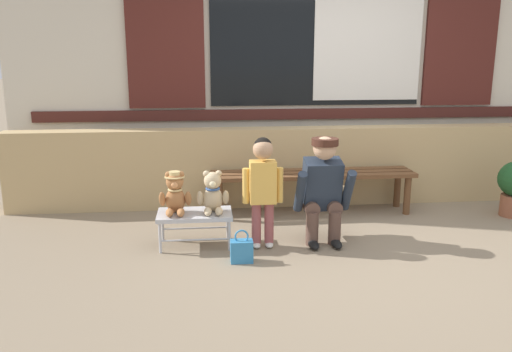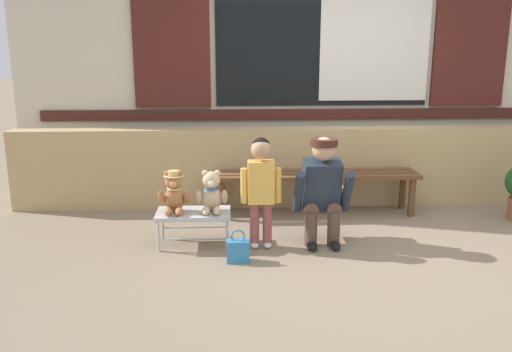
{
  "view_description": "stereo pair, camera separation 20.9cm",
  "coord_description": "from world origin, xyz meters",
  "px_view_note": "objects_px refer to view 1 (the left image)",
  "views": [
    {
      "loc": [
        -1.29,
        -4.07,
        1.65
      ],
      "look_at": [
        -0.83,
        0.49,
        0.55
      ],
      "focal_mm": 36.49,
      "sensor_mm": 36.0,
      "label": 1
    },
    {
      "loc": [
        -1.08,
        -4.09,
        1.65
      ],
      "look_at": [
        -0.83,
        0.49,
        0.55
      ],
      "focal_mm": 36.49,
      "sensor_mm": 36.0,
      "label": 2
    }
  ],
  "objects_px": {
    "teddy_bear_with_hat": "(175,194)",
    "teddy_bear_plain": "(213,194)",
    "wooden_bench_long": "(313,178)",
    "handbag_on_ground": "(242,250)",
    "small_display_bench": "(195,216)",
    "child_standing": "(263,180)",
    "adult_crouching": "(323,189)"
  },
  "relations": [
    {
      "from": "small_display_bench",
      "to": "handbag_on_ground",
      "type": "height_order",
      "value": "small_display_bench"
    },
    {
      "from": "small_display_bench",
      "to": "teddy_bear_plain",
      "type": "bearing_deg",
      "value": 0.51
    },
    {
      "from": "child_standing",
      "to": "wooden_bench_long",
      "type": "bearing_deg",
      "value": 55.7
    },
    {
      "from": "child_standing",
      "to": "adult_crouching",
      "type": "relative_size",
      "value": 1.01
    },
    {
      "from": "small_display_bench",
      "to": "teddy_bear_with_hat",
      "type": "bearing_deg",
      "value": 179.23
    },
    {
      "from": "handbag_on_ground",
      "to": "wooden_bench_long",
      "type": "bearing_deg",
      "value": 55.97
    },
    {
      "from": "wooden_bench_long",
      "to": "teddy_bear_plain",
      "type": "height_order",
      "value": "teddy_bear_plain"
    },
    {
      "from": "wooden_bench_long",
      "to": "teddy_bear_plain",
      "type": "bearing_deg",
      "value": -141.86
    },
    {
      "from": "teddy_bear_with_hat",
      "to": "teddy_bear_plain",
      "type": "height_order",
      "value": "same"
    },
    {
      "from": "wooden_bench_long",
      "to": "handbag_on_ground",
      "type": "xyz_separation_m",
      "value": [
        -0.83,
        -1.23,
        -0.28
      ]
    },
    {
      "from": "teddy_bear_plain",
      "to": "child_standing",
      "type": "distance_m",
      "value": 0.45
    },
    {
      "from": "adult_crouching",
      "to": "teddy_bear_with_hat",
      "type": "bearing_deg",
      "value": 179.66
    },
    {
      "from": "wooden_bench_long",
      "to": "adult_crouching",
      "type": "bearing_deg",
      "value": -95.5
    },
    {
      "from": "adult_crouching",
      "to": "child_standing",
      "type": "bearing_deg",
      "value": -170.91
    },
    {
      "from": "teddy_bear_with_hat",
      "to": "child_standing",
      "type": "bearing_deg",
      "value": -7.28
    },
    {
      "from": "adult_crouching",
      "to": "teddy_bear_plain",
      "type": "bearing_deg",
      "value": 179.59
    },
    {
      "from": "teddy_bear_plain",
      "to": "child_standing",
      "type": "height_order",
      "value": "child_standing"
    },
    {
      "from": "child_standing",
      "to": "handbag_on_ground",
      "type": "bearing_deg",
      "value": -123.2
    },
    {
      "from": "wooden_bench_long",
      "to": "small_display_bench",
      "type": "distance_m",
      "value": 1.46
    },
    {
      "from": "small_display_bench",
      "to": "handbag_on_ground",
      "type": "bearing_deg",
      "value": -47.28
    },
    {
      "from": "teddy_bear_with_hat",
      "to": "teddy_bear_plain",
      "type": "xyz_separation_m",
      "value": [
        0.32,
        -0.0,
        -0.01
      ]
    },
    {
      "from": "small_display_bench",
      "to": "child_standing",
      "type": "height_order",
      "value": "child_standing"
    },
    {
      "from": "teddy_bear_plain",
      "to": "child_standing",
      "type": "relative_size",
      "value": 0.38
    },
    {
      "from": "small_display_bench",
      "to": "teddy_bear_with_hat",
      "type": "height_order",
      "value": "teddy_bear_with_hat"
    },
    {
      "from": "small_display_bench",
      "to": "child_standing",
      "type": "xyz_separation_m",
      "value": [
        0.58,
        -0.09,
        0.33
      ]
    },
    {
      "from": "handbag_on_ground",
      "to": "adult_crouching",
      "type": "bearing_deg",
      "value": 28.15
    },
    {
      "from": "teddy_bear_plain",
      "to": "handbag_on_ground",
      "type": "relative_size",
      "value": 1.34
    },
    {
      "from": "small_display_bench",
      "to": "handbag_on_ground",
      "type": "xyz_separation_m",
      "value": [
        0.38,
        -0.41,
        -0.17
      ]
    },
    {
      "from": "wooden_bench_long",
      "to": "handbag_on_ground",
      "type": "height_order",
      "value": "wooden_bench_long"
    },
    {
      "from": "teddy_bear_plain",
      "to": "handbag_on_ground",
      "type": "bearing_deg",
      "value": -62.17
    },
    {
      "from": "wooden_bench_long",
      "to": "child_standing",
      "type": "relative_size",
      "value": 2.19
    },
    {
      "from": "teddy_bear_with_hat",
      "to": "adult_crouching",
      "type": "xyz_separation_m",
      "value": [
        1.28,
        -0.01,
        0.01
      ]
    }
  ]
}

